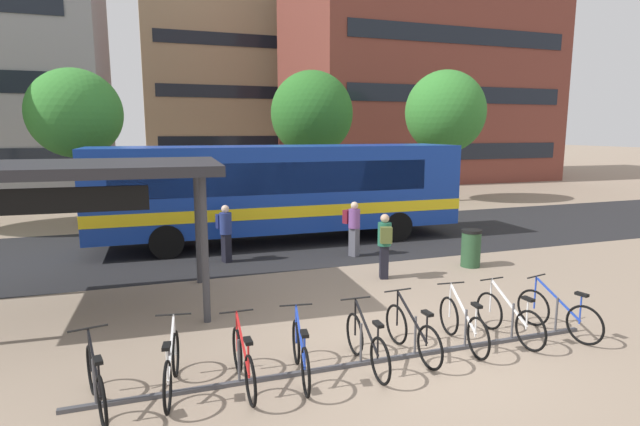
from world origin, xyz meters
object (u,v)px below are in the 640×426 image
at_px(commuter_maroon_pack_0, 353,225).
at_px(city_bus, 283,189).
at_px(parked_bicycle_white_1, 172,367).
at_px(street_tree_1, 312,114).
at_px(parked_bicycle_blue_8, 558,314).
at_px(commuter_olive_pack_2, 385,242).
at_px(parked_bicycle_white_7, 509,319).
at_px(commuter_navy_pack_1, 225,229).
at_px(trash_bin, 471,248).
at_px(parked_bicycle_black_0, 96,383).
at_px(parked_bicycle_blue_3, 301,354).
at_px(parked_bicycle_black_4, 367,345).
at_px(parked_bicycle_red_2, 243,362).
at_px(street_tree_0, 75,114).
at_px(parked_bicycle_black_5, 412,334).
at_px(street_tree_3, 445,112).
at_px(parked_bicycle_white_6, 463,325).
at_px(transit_shelter, 60,173).

bearing_deg(commuter_maroon_pack_0, city_bus, -176.82).
relative_size(parked_bicycle_white_1, street_tree_1, 0.27).
relative_size(parked_bicycle_blue_8, commuter_olive_pack_2, 1.03).
bearing_deg(parked_bicycle_white_7, city_bus, 7.75).
xyz_separation_m(commuter_navy_pack_1, trash_bin, (6.27, -2.70, -0.42)).
relative_size(parked_bicycle_black_0, commuter_navy_pack_1, 1.03).
distance_m(parked_bicycle_blue_3, commuter_olive_pack_2, 5.50).
xyz_separation_m(parked_bicycle_white_7, commuter_navy_pack_1, (-3.96, 7.02, 0.56)).
height_order(parked_bicycle_black_0, parked_bicycle_black_4, same).
relative_size(parked_bicycle_red_2, street_tree_0, 0.29).
xyz_separation_m(city_bus, parked_bicycle_black_5, (-0.24, -9.09, -1.39)).
height_order(parked_bicycle_blue_3, parked_bicycle_black_4, same).
bearing_deg(street_tree_3, trash_bin, -119.37).
height_order(parked_bicycle_black_0, parked_bicycle_white_6, same).
bearing_deg(parked_bicycle_black_0, city_bus, -41.02).
bearing_deg(commuter_navy_pack_1, street_tree_1, 128.33).
xyz_separation_m(parked_bicycle_black_5, parked_bicycle_white_6, (1.02, 0.05, 0.00)).
xyz_separation_m(parked_bicycle_blue_3, parked_bicycle_black_4, (1.08, -0.02, 0.00)).
bearing_deg(street_tree_1, trash_bin, -85.24).
xyz_separation_m(city_bus, transit_shelter, (-5.84, -5.04, 1.10)).
bearing_deg(parked_bicycle_blue_3, commuter_navy_pack_1, 9.09).
height_order(commuter_maroon_pack_0, street_tree_0, street_tree_0).
bearing_deg(parked_bicycle_red_2, trash_bin, -57.93).
relative_size(parked_bicycle_white_1, parked_bicycle_white_6, 0.99).
height_order(parked_bicycle_white_1, transit_shelter, transit_shelter).
bearing_deg(commuter_olive_pack_2, parked_bicycle_white_6, -169.00).
height_order(parked_bicycle_white_1, street_tree_3, street_tree_3).
height_order(parked_bicycle_blue_8, commuter_olive_pack_2, commuter_olive_pack_2).
height_order(parked_bicycle_black_4, parked_bicycle_white_6, same).
height_order(parked_bicycle_blue_8, street_tree_0, street_tree_0).
bearing_deg(parked_bicycle_white_6, parked_bicycle_black_0, 97.61).
height_order(parked_bicycle_black_5, street_tree_0, street_tree_0).
distance_m(parked_bicycle_white_1, parked_bicycle_black_5, 3.82).
distance_m(parked_bicycle_blue_3, parked_bicycle_black_5, 1.97).
height_order(parked_bicycle_blue_3, trash_bin, trash_bin).
xyz_separation_m(parked_bicycle_blue_3, street_tree_0, (-4.50, 14.60, 3.94)).
xyz_separation_m(parked_bicycle_white_7, transit_shelter, (-7.57, 4.02, 2.49)).
xyz_separation_m(parked_bicycle_white_1, street_tree_3, (14.49, 15.64, 4.24)).
distance_m(parked_bicycle_white_7, commuter_maroon_pack_0, 6.49).
xyz_separation_m(parked_bicycle_white_7, commuter_olive_pack_2, (-0.45, 4.07, 0.57)).
height_order(commuter_olive_pack_2, street_tree_3, street_tree_3).
relative_size(parked_bicycle_blue_3, parked_bicycle_blue_8, 1.01).
bearing_deg(parked_bicycle_white_7, trash_bin, -31.13).
height_order(parked_bicycle_white_7, commuter_navy_pack_1, commuter_navy_pack_1).
bearing_deg(transit_shelter, parked_bicycle_white_1, -62.99).
distance_m(parked_bicycle_red_2, commuter_maroon_pack_0, 8.01).
relative_size(commuter_navy_pack_1, commuter_olive_pack_2, 0.99).
height_order(parked_bicycle_white_1, parked_bicycle_blue_8, same).
bearing_deg(parked_bicycle_red_2, street_tree_1, -21.73).
bearing_deg(street_tree_1, parked_bicycle_black_5, -102.26).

